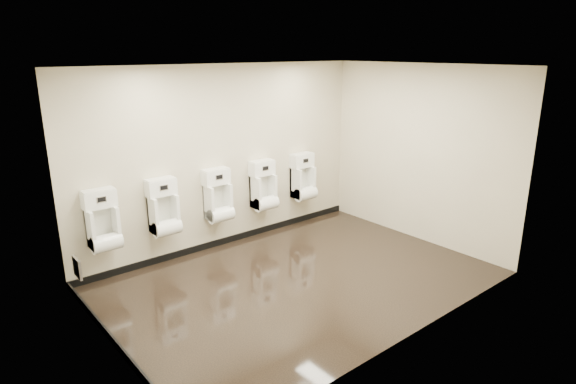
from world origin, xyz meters
The scene contains 15 objects.
ground centered at (0.00, 0.00, 0.00)m, with size 5.00×3.50×0.00m, color black.
ceiling centered at (0.00, 0.00, 2.80)m, with size 5.00×3.50×0.00m, color white.
back_wall centered at (0.00, 1.75, 1.40)m, with size 5.00×0.02×2.80m, color beige.
front_wall centered at (0.00, -1.75, 1.40)m, with size 5.00×0.02×2.80m, color beige.
left_wall centered at (-2.50, 0.00, 1.40)m, with size 0.02×3.50×2.80m, color beige.
right_wall centered at (2.50, 0.00, 1.40)m, with size 0.02×3.50×2.80m, color beige.
tile_overlay_left centered at (-2.50, 0.00, 1.40)m, with size 0.01×3.50×2.80m, color white.
skirting_back centered at (0.00, 1.74, 0.05)m, with size 5.00×0.02×0.10m, color black.
skirting_left centered at (-2.49, 0.00, 0.05)m, with size 0.02×3.50×0.10m, color black.
access_panel centered at (-2.48, 1.20, 0.50)m, with size 0.04×0.25×0.25m.
urinal_0 centered at (-2.00, 1.61, 0.81)m, with size 0.43×0.32×0.80m.
urinal_1 centered at (-1.15, 1.61, 0.81)m, with size 0.43×0.32×0.80m.
urinal_2 centered at (-0.26, 1.61, 0.81)m, with size 0.43×0.32×0.80m.
urinal_3 centered at (0.60, 1.61, 0.81)m, with size 0.43×0.32×0.80m.
urinal_4 centered at (1.46, 1.61, 0.81)m, with size 0.43×0.32×0.80m.
Camera 1 is at (-3.88, -4.43, 3.00)m, focal length 30.00 mm.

